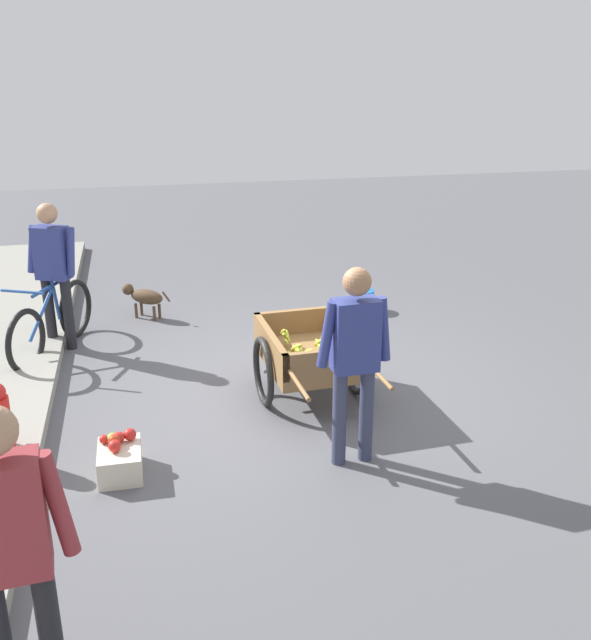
# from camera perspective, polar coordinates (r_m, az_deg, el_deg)

# --- Properties ---
(ground_plane) EXTENTS (24.00, 24.00, 0.00)m
(ground_plane) POSITION_cam_1_polar(r_m,az_deg,el_deg) (6.82, -0.74, -5.81)
(ground_plane) COLOR #56565B
(fruit_cart) EXTENTS (1.69, 0.97, 0.72)m
(fruit_cart) POSITION_cam_1_polar(r_m,az_deg,el_deg) (6.54, 1.17, -2.80)
(fruit_cart) COLOR olive
(fruit_cart) RESTS_ON ground
(vendor_person) EXTENTS (0.22, 0.58, 1.58)m
(vendor_person) POSITION_cam_1_polar(r_m,az_deg,el_deg) (5.35, 4.74, -2.39)
(vendor_person) COLOR #333851
(vendor_person) RESTS_ON ground
(bicycle) EXTENTS (1.53, 0.78, 0.85)m
(bicycle) POSITION_cam_1_polar(r_m,az_deg,el_deg) (8.01, -18.76, -0.15)
(bicycle) COLOR black
(bicycle) RESTS_ON ground
(cyclist_person) EXTENTS (0.32, 0.54, 1.59)m
(cyclist_person) POSITION_cam_1_polar(r_m,az_deg,el_deg) (7.95, -18.70, 4.25)
(cyclist_person) COLOR black
(cyclist_person) RESTS_ON ground
(dog) EXTENTS (0.44, 0.56, 0.40)m
(dog) POSITION_cam_1_polar(r_m,az_deg,el_deg) (8.84, -11.94, 1.85)
(dog) COLOR #4C3823
(dog) RESTS_ON ground
(fire_hydrant) EXTENTS (0.25, 0.25, 0.67)m
(fire_hydrant) POSITION_cam_1_polar(r_m,az_deg,el_deg) (6.05, -22.44, -7.56)
(fire_hydrant) COLOR red
(fire_hydrant) RESTS_ON ground
(plastic_bucket) EXTENTS (0.29, 0.29, 0.26)m
(plastic_bucket) POSITION_cam_1_polar(r_m,az_deg,el_deg) (9.00, 5.30, 1.59)
(plastic_bucket) COLOR #1966B2
(plastic_bucket) RESTS_ON ground
(apple_crate) EXTENTS (0.44, 0.32, 0.32)m
(apple_crate) POSITION_cam_1_polar(r_m,az_deg,el_deg) (5.69, -13.79, -10.63)
(apple_crate) COLOR beige
(apple_crate) RESTS_ON ground
(bystander_person) EXTENTS (0.23, 0.60, 1.65)m
(bystander_person) POSITION_cam_1_polar(r_m,az_deg,el_deg) (3.53, -21.78, -15.99)
(bystander_person) COLOR black
(bystander_person) RESTS_ON ground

